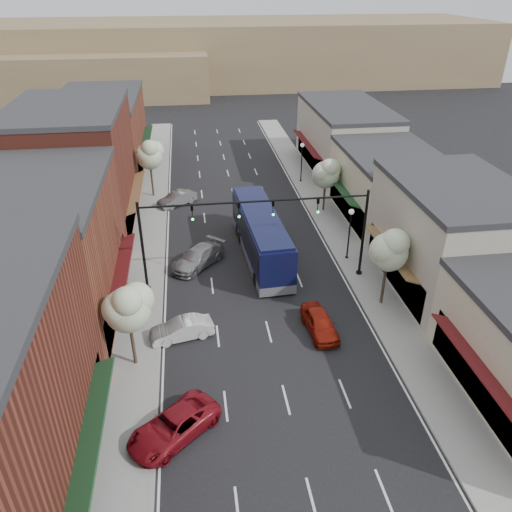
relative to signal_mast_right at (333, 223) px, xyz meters
name	(u,v)px	position (x,y,z in m)	size (l,w,h in m)	color
ground	(274,352)	(-5.62, -8.00, -4.62)	(160.00, 160.00, 0.00)	black
sidewalk_left	(149,227)	(-14.02, 10.50, -4.55)	(2.80, 73.00, 0.15)	gray
sidewalk_right	(328,217)	(2.78, 10.50, -4.55)	(2.80, 73.00, 0.15)	gray
curb_left	(165,226)	(-12.62, 10.50, -4.55)	(0.25, 73.00, 0.17)	gray
curb_right	(314,218)	(1.38, 10.50, -4.55)	(0.25, 73.00, 0.17)	gray
bldg_left_midnear	(40,254)	(-19.85, -2.00, 0.03)	(10.14, 14.10, 9.40)	brown
bldg_left_midfar	(76,169)	(-19.86, 12.00, 0.78)	(10.14, 14.10, 10.90)	maroon
bldg_left_far	(102,133)	(-19.84, 28.00, -0.46)	(10.14, 18.10, 8.40)	brown
bldg_right_midnear	(450,237)	(8.10, -2.00, -0.72)	(9.14, 12.10, 7.90)	#ADA594
bldg_right_midfar	(387,185)	(8.08, 10.00, -1.46)	(9.14, 12.10, 6.40)	beige
bldg_right_far	(344,138)	(8.09, 24.00, -0.96)	(9.14, 16.10, 7.40)	#ADA594
hill_far	(203,52)	(-5.62, 82.00, 1.38)	(120.00, 30.00, 12.00)	#7A6647
hill_near	(72,75)	(-30.62, 70.00, -0.62)	(50.00, 20.00, 8.00)	#7A6647
signal_mast_right	(333,223)	(0.00, 0.00, 0.00)	(8.22, 0.46, 7.00)	black
signal_mast_left	(176,232)	(-11.24, 0.00, 0.00)	(8.22, 0.46, 7.00)	black
tree_right_near	(390,249)	(2.73, -4.05, -0.17)	(2.85, 2.65, 5.95)	#47382B
tree_right_far	(327,172)	(2.73, 11.95, -0.63)	(2.85, 2.65, 5.43)	#47382B
tree_left_near	(128,307)	(-13.87, -8.05, -0.40)	(2.85, 2.65, 5.69)	#47382B
tree_left_far	(150,154)	(-13.87, 17.95, -0.02)	(2.85, 2.65, 6.13)	#47382B
lamp_post_near	(350,226)	(2.18, 2.50, -1.62)	(0.44, 0.44, 4.44)	black
lamp_post_far	(302,156)	(2.18, 20.00, -1.62)	(0.44, 0.44, 4.44)	black
coach_bus	(261,235)	(-4.69, 3.94, -2.64)	(3.39, 12.58, 3.81)	black
red_hatchback	(320,323)	(-2.38, -6.44, -3.92)	(1.65, 4.11, 1.40)	maroon
parked_car_a	(174,426)	(-11.62, -13.62, -3.94)	(2.26, 4.90, 1.36)	maroon
parked_car_b	(182,329)	(-11.16, -5.83, -3.97)	(1.39, 3.97, 1.31)	silver
parked_car_c	(198,257)	(-9.82, 3.14, -3.88)	(2.08, 5.11, 1.48)	gray
parked_car_e	(177,199)	(-11.46, 15.45, -3.95)	(1.43, 4.10, 1.35)	gray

